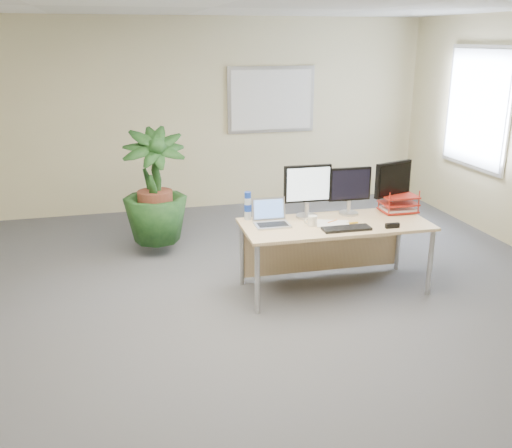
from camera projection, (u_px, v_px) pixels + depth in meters
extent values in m
plane|color=#45454A|center=(262.00, 335.00, 4.83)|extent=(8.00, 8.00, 0.00)
cube|color=beige|center=(189.00, 116.00, 8.10)|extent=(7.00, 0.04, 2.70)
cube|color=silver|center=(271.00, 100.00, 8.29)|extent=(1.30, 0.03, 0.95)
cube|color=white|center=(272.00, 100.00, 8.27)|extent=(1.20, 0.01, 0.85)
cube|color=silver|center=(477.00, 108.00, 7.29)|extent=(0.03, 1.30, 1.55)
cube|color=silver|center=(476.00, 108.00, 7.29)|extent=(0.01, 1.20, 1.45)
cube|color=tan|center=(336.00, 224.00, 5.51)|extent=(1.83, 0.80, 0.03)
cube|color=tan|center=(322.00, 246.00, 5.95)|extent=(1.72, 0.05, 0.55)
cylinder|color=#AFAFB4|center=(257.00, 279.00, 5.13)|extent=(0.05, 0.05, 0.67)
cylinder|color=#AFAFB4|center=(430.00, 263.00, 5.50)|extent=(0.05, 0.05, 0.67)
cylinder|color=#AFAFB4|center=(242.00, 254.00, 5.74)|extent=(0.05, 0.05, 0.67)
cylinder|color=#AFAFB4|center=(398.00, 240.00, 6.12)|extent=(0.05, 0.05, 0.67)
imported|color=#123415|center=(155.00, 191.00, 6.48)|extent=(0.87, 0.87, 1.50)
cylinder|color=#AFAFB4|center=(307.00, 216.00, 5.69)|extent=(0.22, 0.22, 0.02)
cylinder|color=#AFAFB4|center=(307.00, 209.00, 5.66)|extent=(0.04, 0.04, 0.13)
cube|color=black|center=(308.00, 184.00, 5.58)|extent=(0.48, 0.05, 0.37)
cube|color=white|center=(308.00, 184.00, 5.56)|extent=(0.43, 0.01, 0.32)
cylinder|color=#AFAFB4|center=(348.00, 213.00, 5.79)|extent=(0.20, 0.20, 0.02)
cylinder|color=#AFAFB4|center=(349.00, 207.00, 5.77)|extent=(0.04, 0.04, 0.12)
cube|color=black|center=(350.00, 184.00, 5.69)|extent=(0.43, 0.05, 0.33)
cube|color=black|center=(351.00, 185.00, 5.67)|extent=(0.39, 0.01, 0.29)
cylinder|color=#AFAFB4|center=(391.00, 210.00, 5.91)|extent=(0.21, 0.21, 0.02)
cylinder|color=#AFAFB4|center=(391.00, 203.00, 5.88)|extent=(0.04, 0.04, 0.13)
cube|color=black|center=(393.00, 179.00, 5.81)|extent=(0.45, 0.18, 0.36)
cube|color=black|center=(395.00, 179.00, 5.79)|extent=(0.40, 0.14, 0.31)
cube|color=#B5B5B9|center=(272.00, 225.00, 5.42)|extent=(0.33, 0.24, 0.02)
cube|color=black|center=(273.00, 224.00, 5.41)|extent=(0.28, 0.16, 0.00)
cube|color=#B5B5B9|center=(269.00, 209.00, 5.52)|extent=(0.33, 0.06, 0.22)
cube|color=#5E8FF2|center=(269.00, 209.00, 5.51)|extent=(0.29, 0.05, 0.18)
cube|color=black|center=(347.00, 229.00, 5.31)|extent=(0.46, 0.16, 0.03)
cylinder|color=silver|center=(312.00, 221.00, 5.42)|extent=(0.09, 0.09, 0.10)
torus|color=silver|center=(308.00, 221.00, 5.41)|extent=(0.07, 0.01, 0.07)
cube|color=silver|center=(333.00, 224.00, 5.46)|extent=(0.36, 0.32, 0.01)
cylinder|color=orange|center=(332.00, 221.00, 5.51)|extent=(0.12, 0.07, 0.01)
cylinder|color=gold|center=(352.00, 223.00, 5.49)|extent=(0.12, 0.02, 0.02)
cylinder|color=silver|center=(248.00, 209.00, 5.59)|extent=(0.07, 0.07, 0.22)
cylinder|color=#183CB9|center=(248.00, 195.00, 5.55)|extent=(0.07, 0.07, 0.06)
cylinder|color=#183CB9|center=(248.00, 208.00, 5.59)|extent=(0.07, 0.07, 0.07)
cube|color=#A71F14|center=(398.00, 210.00, 5.87)|extent=(0.36, 0.28, 0.02)
cube|color=#A71F14|center=(398.00, 203.00, 5.84)|extent=(0.36, 0.28, 0.02)
cube|color=#A71F14|center=(399.00, 196.00, 5.82)|extent=(0.36, 0.28, 0.02)
cube|color=silver|center=(398.00, 209.00, 5.86)|extent=(0.33, 0.24, 0.02)
cube|color=black|center=(392.00, 226.00, 5.36)|extent=(0.14, 0.04, 0.05)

